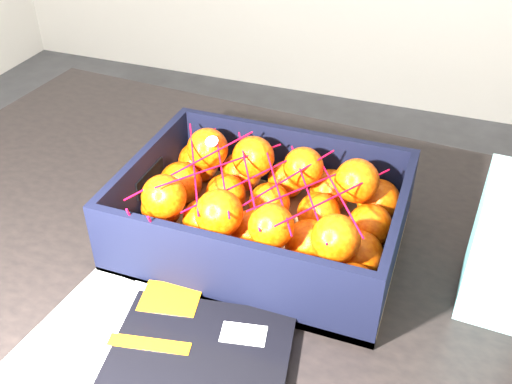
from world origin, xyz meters
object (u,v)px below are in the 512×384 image
(table, at_px, (222,278))
(produce_crate, at_px, (263,222))
(magazine_stack, at_px, (144,384))
(retail_carton, at_px, (506,245))

(table, xyz_separation_m, produce_crate, (0.07, 0.00, 0.13))
(table, relative_size, produce_crate, 3.20)
(table, relative_size, magazine_stack, 3.43)
(table, bearing_deg, magazine_stack, -84.11)
(table, xyz_separation_m, magazine_stack, (0.03, -0.29, 0.11))
(magazine_stack, relative_size, retail_carton, 2.02)
(table, height_order, retail_carton, retail_carton)
(magazine_stack, bearing_deg, table, 95.89)
(magazine_stack, xyz_separation_m, produce_crate, (0.04, 0.29, 0.03))
(produce_crate, distance_m, retail_carton, 0.33)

